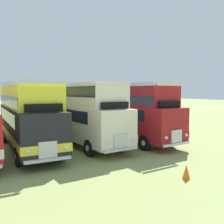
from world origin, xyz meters
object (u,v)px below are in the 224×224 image
object	(u,v)px
bus_fourth_in_row	(77,110)
bus_fifth_in_row	(123,110)
cone_near_end	(186,172)
bus_third_in_row	(28,115)

from	to	relation	value
bus_fourth_in_row	bus_fifth_in_row	distance (m)	3.83
bus_fourth_in_row	cone_near_end	xyz separation A→B (m)	(0.86, -9.96, -2.14)
bus_fifth_in_row	bus_fourth_in_row	bearing A→B (deg)	171.15
bus_fourth_in_row	bus_fifth_in_row	size ratio (longest dim) A/B	1.00
bus_third_in_row	bus_fourth_in_row	world-z (taller)	bus_third_in_row
bus_third_in_row	bus_fifth_in_row	distance (m)	7.55
bus_third_in_row	cone_near_end	distance (m)	10.84
bus_fourth_in_row	cone_near_end	bearing A→B (deg)	-85.07
bus_third_in_row	bus_fifth_in_row	xyz separation A→B (m)	(7.55, -0.22, 0.00)
bus_fifth_in_row	cone_near_end	distance (m)	10.03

